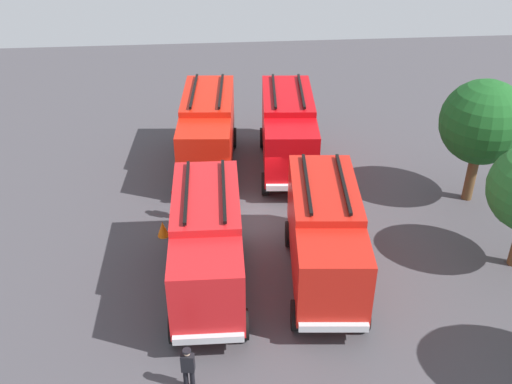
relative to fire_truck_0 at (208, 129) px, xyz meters
The scene contains 10 objects.
ground_plane 5.79m from the fire_truck_0, 22.50° to the left, with size 50.70×50.70×0.00m, color #423F44.
fire_truck_0 is the anchor object (origin of this frame).
fire_truck_1 9.59m from the fire_truck_0, ahead, with size 7.24×2.84×3.88m.
fire_truck_2 4.08m from the fire_truck_0, 85.24° to the left, with size 7.36×3.18×3.88m.
fire_truck_3 10.36m from the fire_truck_0, 24.65° to the left, with size 7.38×3.23×3.88m.
firefighter_0 5.04m from the fire_truck_0, 17.46° to the right, with size 0.42×0.48×1.70m.
firefighter_1 6.81m from the fire_truck_0, 64.17° to the left, with size 0.30×0.45×1.61m.
firefighter_2 14.42m from the fire_truck_0, ahead, with size 0.30×0.45×1.66m.
tree_0 13.08m from the fire_truck_0, 71.52° to the left, with size 3.84×3.84×5.95m.
traffic_cone_0 6.59m from the fire_truck_0, 19.29° to the right, with size 0.51×0.51×0.73m, color #F2600C.
Camera 1 is at (22.54, -1.85, 15.53)m, focal length 42.09 mm.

